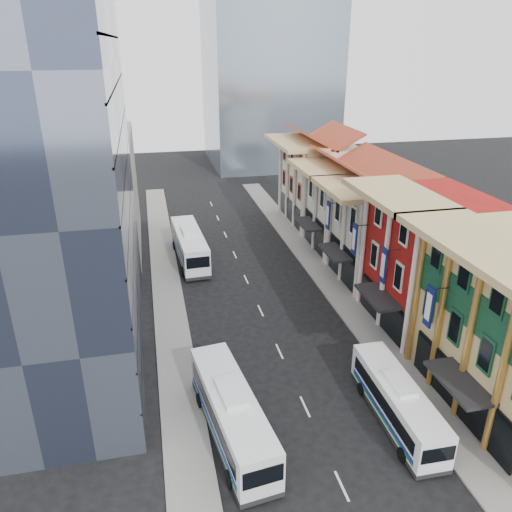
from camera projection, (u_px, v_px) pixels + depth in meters
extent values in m
plane|color=black|center=(348.00, 500.00, 27.96)|extent=(200.00, 200.00, 0.00)
cube|color=slate|center=(344.00, 301.00, 49.35)|extent=(3.00, 90.00, 0.15)
cube|color=slate|center=(171.00, 320.00, 45.98)|extent=(3.00, 90.00, 0.15)
cube|color=maroon|center=(429.00, 261.00, 43.62)|extent=(8.00, 10.00, 12.00)
cube|color=beige|center=(380.00, 234.00, 52.53)|extent=(8.00, 9.00, 10.00)
cube|color=beige|center=(348.00, 209.00, 60.61)|extent=(8.00, 9.00, 10.00)
cube|color=beige|center=(320.00, 183.00, 69.83)|extent=(8.00, 12.00, 11.00)
cube|color=#3A435C|center=(40.00, 173.00, 35.71)|extent=(12.00, 26.00, 30.00)
cube|color=gray|center=(93.00, 193.00, 59.70)|extent=(10.00, 18.00, 14.00)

